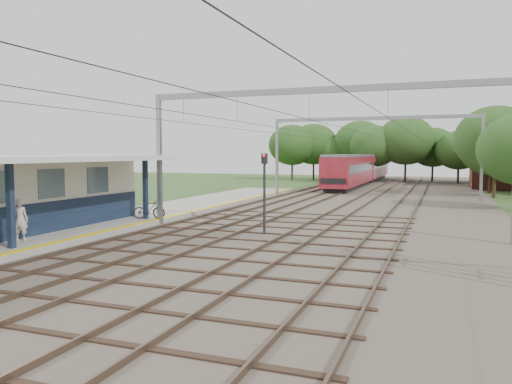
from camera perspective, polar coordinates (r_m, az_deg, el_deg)
The scene contains 11 objects.
ballast_bed at distance 38.62m, azimuth 12.81°, elevation -1.39°, with size 18.00×90.00×0.10m, color #473D33.
platform at distance 27.93m, azimuth -16.34°, elevation -3.41°, with size 5.00×52.00×0.35m, color gray.
yellow_stripe at distance 26.62m, azimuth -12.47°, elevation -3.32°, with size 0.45×52.00×0.01m, color yellow.
rail_tracks at distance 39.02m, azimuth 9.18°, elevation -1.10°, with size 11.80×88.00×0.15m.
catenary_system at distance 33.89m, azimuth 10.84°, elevation 7.09°, with size 17.22×88.00×7.00m.
tree_band at distance 65.42m, azimuth 16.02°, elevation 5.16°, with size 31.72×30.88×8.82m.
house_far at distance 60.46m, azimuth 27.16°, elevation 3.32°, with size 8.00×6.12×8.66m.
person at distance 22.44m, azimuth -25.34°, elevation -2.85°, with size 0.64×0.42×1.74m, color beige.
bicycle at distance 27.63m, azimuth -12.12°, elevation -1.96°, with size 0.49×1.73×1.04m, color black.
train at distance 64.46m, azimuth 12.01°, elevation 2.71°, with size 2.80×34.87×3.69m.
signal_post at distance 23.36m, azimuth 0.96°, elevation 0.66°, with size 0.28×0.26×3.90m.
Camera 1 is at (9.21, -8.07, 3.90)m, focal length 35.00 mm.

